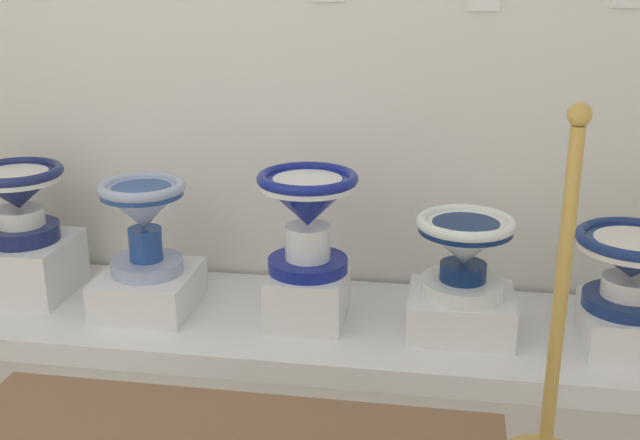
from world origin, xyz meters
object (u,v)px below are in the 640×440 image
plinth_block_tall_cobalt (460,312)px  antique_toilet_tall_cobalt (465,247)px  plinth_block_pale_glazed (308,295)px  stanchion_post_near_right (554,364)px  antique_toilet_central_ornate (633,260)px  antique_toilet_rightmost (143,213)px  antique_toilet_squat_floral (18,194)px  antique_toilet_pale_glazed (308,207)px  plinth_block_squat_floral (27,266)px  plinth_block_rightmost (149,290)px  plinth_block_central_ornate (624,326)px

plinth_block_tall_cobalt → antique_toilet_tall_cobalt: (0.00, 0.00, 0.26)m
plinth_block_pale_glazed → stanchion_post_near_right: 1.09m
antique_toilet_central_ornate → stanchion_post_near_right: size_ratio=0.38×
antique_toilet_rightmost → antique_toilet_squat_floral: bearing=173.4°
antique_toilet_rightmost → antique_toilet_tall_cobalt: antique_toilet_rightmost is taller
plinth_block_pale_glazed → antique_toilet_pale_glazed: 0.35m
antique_toilet_rightmost → antique_toilet_pale_glazed: size_ratio=0.97×
plinth_block_squat_floral → plinth_block_rightmost: 0.56m
plinth_block_squat_floral → plinth_block_pale_glazed: plinth_block_squat_floral is taller
plinth_block_rightmost → antique_toilet_tall_cobalt: (1.23, -0.01, 0.26)m
antique_toilet_tall_cobalt → plinth_block_tall_cobalt: bearing=180.0°
plinth_block_rightmost → plinth_block_pale_glazed: bearing=0.4°
plinth_block_rightmost → antique_toilet_pale_glazed: (0.64, 0.00, 0.38)m
antique_toilet_tall_cobalt → stanchion_post_near_right: stanchion_post_near_right is taller
plinth_block_rightmost → antique_toilet_tall_cobalt: size_ratio=1.11×
antique_toilet_squat_floral → plinth_block_rightmost: (0.55, -0.06, -0.35)m
antique_toilet_central_ornate → plinth_block_tall_cobalt: bearing=177.2°
antique_toilet_central_ornate → antique_toilet_squat_floral: bearing=177.5°
antique_toilet_central_ornate → antique_toilet_pale_glazed: bearing=178.0°
antique_toilet_pale_glazed → plinth_block_tall_cobalt: antique_toilet_pale_glazed is taller
stanchion_post_near_right → plinth_block_central_ornate: bearing=62.8°
antique_toilet_pale_glazed → plinth_block_tall_cobalt: 0.69m
antique_toilet_squat_floral → plinth_block_pale_glazed: (1.20, -0.06, -0.33)m
plinth_block_squat_floral → antique_toilet_tall_cobalt: antique_toilet_tall_cobalt is taller
plinth_block_rightmost → plinth_block_central_ornate: (1.81, -0.04, -0.00)m
plinth_block_squat_floral → plinth_block_tall_cobalt: 1.78m
antique_toilet_squat_floral → plinth_block_tall_cobalt: antique_toilet_squat_floral is taller
antique_toilet_pale_glazed → plinth_block_tall_cobalt: bearing=-1.3°
antique_toilet_rightmost → plinth_block_tall_cobalt: 1.27m
plinth_block_pale_glazed → antique_toilet_central_ornate: 1.19m
antique_toilet_rightmost → antique_toilet_pale_glazed: antique_toilet_pale_glazed is taller
plinth_block_pale_glazed → plinth_block_rightmost: bearing=-179.6°
antique_toilet_rightmost → antique_toilet_pale_glazed: 0.65m
plinth_block_tall_cobalt → plinth_block_rightmost: bearing=179.6°
antique_toilet_pale_glazed → antique_toilet_central_ornate: (1.16, -0.04, -0.12)m
antique_toilet_central_ornate → plinth_block_central_ornate: bearing=-90.0°
antique_toilet_rightmost → plinth_block_pale_glazed: (0.64, 0.00, -0.30)m
plinth_block_squat_floral → antique_toilet_central_ornate: bearing=-2.5°
plinth_block_pale_glazed → stanchion_post_near_right: stanchion_post_near_right is taller
plinth_block_tall_cobalt → plinth_block_squat_floral: bearing=177.6°
antique_toilet_pale_glazed → plinth_block_central_ornate: bearing=-2.0°
plinth_block_rightmost → antique_toilet_rightmost: size_ratio=1.08×
antique_toilet_squat_floral → antique_toilet_tall_cobalt: bearing=-2.4°
plinth_block_pale_glazed → plinth_block_tall_cobalt: bearing=-1.3°
antique_toilet_tall_cobalt → plinth_block_central_ornate: 0.64m
plinth_block_pale_glazed → plinth_block_tall_cobalt: size_ratio=0.88×
plinth_block_tall_cobalt → stanchion_post_near_right: stanchion_post_near_right is taller
plinth_block_squat_floral → plinth_block_central_ornate: plinth_block_squat_floral is taller
antique_toilet_central_ornate → antique_toilet_rightmost: bearing=178.8°
stanchion_post_near_right → antique_toilet_rightmost: bearing=155.0°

